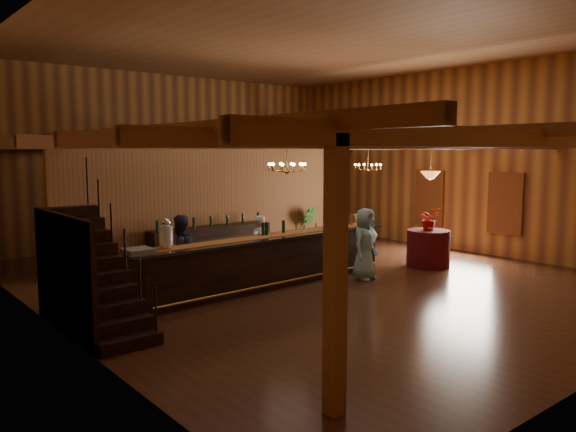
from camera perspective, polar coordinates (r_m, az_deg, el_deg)
floor at (r=13.61m, az=2.27°, el=-6.19°), size 14.00×14.00×0.00m
ceiling at (r=13.51m, az=2.39°, el=17.20°), size 14.00×14.00×0.00m
wall_back at (r=19.09m, az=-11.81°, el=5.65°), size 12.00×0.10×5.50m
wall_left at (r=10.33m, az=-23.53°, el=4.61°), size 0.10×14.00×5.50m
wall_right at (r=17.84m, az=16.98°, el=5.46°), size 0.10×14.00×5.50m
beam_grid at (r=13.67m, az=0.92°, el=7.55°), size 11.90×13.90×0.39m
support_posts at (r=12.99m, az=3.77°, el=0.34°), size 9.20×10.20×3.20m
partition_wall at (r=15.87m, az=-7.48°, el=1.24°), size 9.00×0.18×3.10m
window_right_front at (r=17.01m, az=21.23°, el=1.21°), size 0.12×1.05×1.75m
window_right_back at (r=18.43m, az=14.19°, el=1.83°), size 0.12×1.05×1.75m
staircase at (r=9.99m, az=-18.86°, el=-5.36°), size 1.00×2.80×2.00m
backroom_boxes at (r=17.80m, az=-10.25°, el=-1.54°), size 4.10×0.60×1.10m
tasting_bar at (r=12.59m, az=-1.84°, el=-4.56°), size 6.83×1.17×1.15m
beverage_dispenser at (r=11.05m, az=-12.29°, el=-1.83°), size 0.26×0.26×0.60m
glass_rack_tray at (r=10.70m, az=-14.99°, el=-3.46°), size 0.50×0.50×0.10m
raffle_drum at (r=14.38m, az=6.85°, el=-0.26°), size 0.34×0.24×0.30m
bar_bottle_0 at (r=12.52m, az=-2.55°, el=-1.35°), size 0.07×0.07×0.30m
bar_bottle_1 at (r=12.59m, az=-2.18°, el=-1.30°), size 0.07×0.07×0.30m
bar_bottle_2 at (r=12.91m, az=-0.46°, el=-1.10°), size 0.07×0.07×0.30m
backbar_shelf at (r=15.37m, az=-7.80°, el=-2.88°), size 3.56×0.61×1.00m
round_table at (r=15.17m, az=14.05°, el=-3.21°), size 1.11×1.11×0.96m
chandelier_left at (r=12.09m, az=-0.10°, el=5.03°), size 0.80×0.80×0.68m
chandelier_right at (r=16.96m, az=8.10°, el=5.01°), size 0.80×0.80×0.79m
pendant_lamp at (r=14.97m, az=14.26°, el=4.05°), size 0.52×0.52×0.90m
bartender at (r=13.39m, az=-3.01°, el=-3.13°), size 0.63×0.50×1.50m
staff_second at (r=12.23m, az=-10.92°, el=-3.77°), size 0.86×0.70×1.67m
guest at (r=13.28m, az=7.81°, el=-2.84°), size 0.94×0.74×1.70m
floor_plant at (r=17.62m, az=1.84°, el=-1.10°), size 0.88×0.79×1.32m
table_flowers at (r=15.08m, az=14.16°, el=-0.27°), size 0.68×0.64×0.60m
table_vase at (r=15.01m, az=14.17°, el=-0.94°), size 0.14×0.14×0.27m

